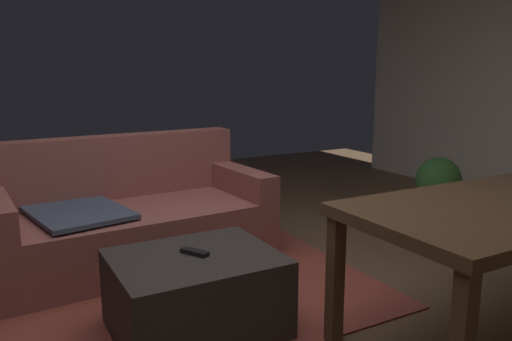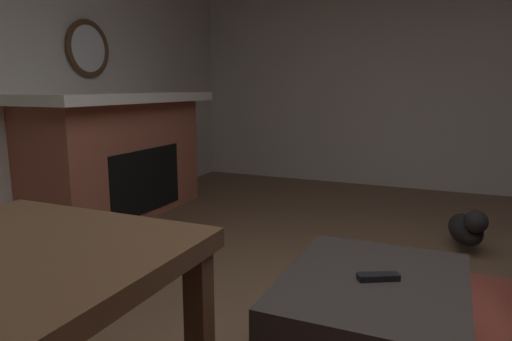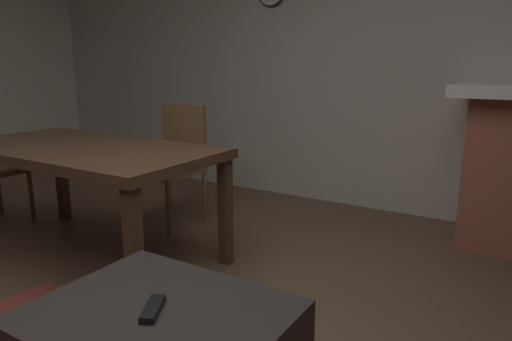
{
  "view_description": "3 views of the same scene",
  "coord_description": "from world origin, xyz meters",
  "px_view_note": "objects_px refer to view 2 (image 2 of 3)",
  "views": [
    {
      "loc": [
        -1.05,
        -2.34,
        1.37
      ],
      "look_at": [
        -0.03,
        -0.49,
        0.95
      ],
      "focal_mm": 34.89,
      "sensor_mm": 36.0,
      "label": 1
    },
    {
      "loc": [
        1.55,
        0.21,
        1.16
      ],
      "look_at": [
        0.2,
        -0.38,
        0.89
      ],
      "focal_mm": 31.67,
      "sensor_mm": 36.0,
      "label": 2
    },
    {
      "loc": [
        -1.16,
        0.99,
        1.24
      ],
      "look_at": [
        -0.14,
        -0.66,
        0.79
      ],
      "focal_mm": 32.27,
      "sensor_mm": 36.0,
      "label": 3
    }
  ],
  "objects_px": {
    "fireplace": "(120,155)",
    "ottoman_coffee_table": "(372,329)",
    "round_wall_mirror": "(88,49)",
    "tv_remote": "(378,277)",
    "small_dog": "(467,228)"
  },
  "relations": [
    {
      "from": "fireplace",
      "to": "round_wall_mirror",
      "type": "height_order",
      "value": "round_wall_mirror"
    },
    {
      "from": "ottoman_coffee_table",
      "to": "tv_remote",
      "type": "distance_m",
      "value": 0.23
    },
    {
      "from": "ottoman_coffee_table",
      "to": "round_wall_mirror",
      "type": "bearing_deg",
      "value": -118.05
    },
    {
      "from": "fireplace",
      "to": "small_dog",
      "type": "xyz_separation_m",
      "value": [
        -0.25,
        2.87,
        -0.39
      ]
    },
    {
      "from": "fireplace",
      "to": "tv_remote",
      "type": "bearing_deg",
      "value": 59.34
    },
    {
      "from": "round_wall_mirror",
      "to": "small_dog",
      "type": "height_order",
      "value": "round_wall_mirror"
    },
    {
      "from": "round_wall_mirror",
      "to": "small_dog",
      "type": "bearing_deg",
      "value": 94.6
    },
    {
      "from": "fireplace",
      "to": "ottoman_coffee_table",
      "type": "distance_m",
      "value": 2.91
    },
    {
      "from": "round_wall_mirror",
      "to": "tv_remote",
      "type": "xyz_separation_m",
      "value": [
        1.48,
        2.79,
        -1.05
      ]
    },
    {
      "from": "ottoman_coffee_table",
      "to": "tv_remote",
      "type": "xyz_separation_m",
      "value": [
        0.01,
        0.02,
        0.23
      ]
    },
    {
      "from": "tv_remote",
      "to": "small_dog",
      "type": "relative_size",
      "value": 0.33
    },
    {
      "from": "ottoman_coffee_table",
      "to": "small_dog",
      "type": "distance_m",
      "value": 1.77
    },
    {
      "from": "tv_remote",
      "to": "round_wall_mirror",
      "type": "bearing_deg",
      "value": -147.09
    },
    {
      "from": "fireplace",
      "to": "ottoman_coffee_table",
      "type": "bearing_deg",
      "value": 59.29
    },
    {
      "from": "fireplace",
      "to": "tv_remote",
      "type": "height_order",
      "value": "fireplace"
    }
  ]
}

